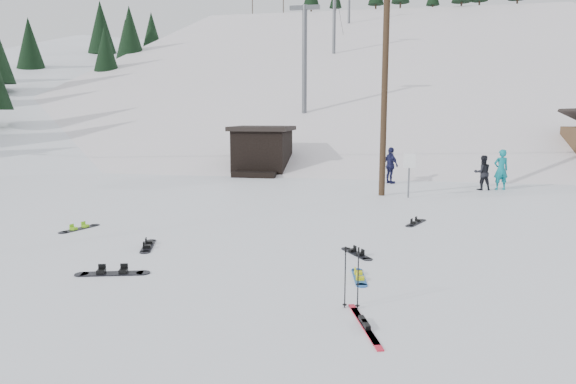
# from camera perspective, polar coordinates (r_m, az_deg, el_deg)

# --- Properties ---
(ground) EXTENTS (200.00, 200.00, 0.00)m
(ground) POSITION_cam_1_polar(r_m,az_deg,el_deg) (9.13, -4.04, -13.73)
(ground) COLOR white
(ground) RESTS_ON ground
(ski_slope) EXTENTS (60.00, 85.24, 65.97)m
(ski_slope) POSITION_cam_1_polar(r_m,az_deg,el_deg) (65.04, 8.83, -5.15)
(ski_slope) COLOR white
(ski_slope) RESTS_ON ground
(ridge_left) EXTENTS (47.54, 95.03, 58.38)m
(ridge_left) POSITION_cam_1_polar(r_m,az_deg,el_deg) (69.44, -22.69, -4.00)
(ridge_left) COLOR white
(ridge_left) RESTS_ON ground
(treeline_left) EXTENTS (20.00, 64.00, 10.00)m
(treeline_left) POSITION_cam_1_polar(r_m,az_deg,el_deg) (60.35, -25.93, 4.55)
(treeline_left) COLOR black
(treeline_left) RESTS_ON ground
(treeline_crest) EXTENTS (50.00, 6.00, 10.00)m
(treeline_crest) POSITION_cam_1_polar(r_m,az_deg,el_deg) (94.23, 9.78, 6.48)
(treeline_crest) COLOR black
(treeline_crest) RESTS_ON ski_slope
(utility_pole) EXTENTS (2.00, 0.26, 9.00)m
(utility_pole) POSITION_cam_1_polar(r_m,az_deg,el_deg) (22.17, 10.69, 11.68)
(utility_pole) COLOR #3A2819
(utility_pole) RESTS_ON ground
(trail_sign) EXTENTS (0.50, 0.09, 1.85)m
(trail_sign) POSITION_cam_1_polar(r_m,az_deg,el_deg) (21.84, 13.32, 2.69)
(trail_sign) COLOR #595B60
(trail_sign) RESTS_ON ground
(lift_hut) EXTENTS (3.40, 4.10, 2.75)m
(lift_hut) POSITION_cam_1_polar(r_m,az_deg,el_deg) (30.04, -2.89, 4.67)
(lift_hut) COLOR black
(lift_hut) RESTS_ON ground
(lift_tower_near) EXTENTS (2.20, 0.36, 8.00)m
(lift_tower_near) POSITION_cam_1_polar(r_m,az_deg,el_deg) (38.89, 1.86, 15.18)
(lift_tower_near) COLOR #595B60
(lift_tower_near) RESTS_ON ski_slope
(lift_tower_mid) EXTENTS (2.20, 0.36, 8.00)m
(lift_tower_mid) POSITION_cam_1_polar(r_m,az_deg,el_deg) (59.47, 5.17, 19.23)
(lift_tower_mid) COLOR #595B60
(lift_tower_mid) RESTS_ON ski_slope
(hero_snowboard) EXTENTS (0.40, 1.27, 0.09)m
(hero_snowboard) POSITION_cam_1_polar(r_m,az_deg,el_deg) (11.22, 7.91, -9.32)
(hero_snowboard) COLOR blue
(hero_snowboard) RESTS_ON ground
(hero_skis) EXTENTS (0.67, 1.81, 0.10)m
(hero_skis) POSITION_cam_1_polar(r_m,az_deg,el_deg) (8.85, 8.48, -14.35)
(hero_skis) COLOR red
(hero_skis) RESTS_ON ground
(ski_poles) EXTENTS (0.31, 0.08, 1.14)m
(ski_poles) POSITION_cam_1_polar(r_m,az_deg,el_deg) (9.38, 7.08, -9.36)
(ski_poles) COLOR black
(ski_poles) RESTS_ON ground
(board_scatter_a) EXTENTS (1.57, 0.66, 0.11)m
(board_scatter_a) POSITION_cam_1_polar(r_m,az_deg,el_deg) (11.99, -18.93, -8.50)
(board_scatter_a) COLOR black
(board_scatter_a) RESTS_ON ground
(board_scatter_b) EXTENTS (0.66, 1.40, 0.10)m
(board_scatter_b) POSITION_cam_1_polar(r_m,az_deg,el_deg) (14.10, -15.29, -5.78)
(board_scatter_b) COLOR black
(board_scatter_b) RESTS_ON ground
(board_scatter_c) EXTENTS (0.62, 1.40, 0.10)m
(board_scatter_c) POSITION_cam_1_polar(r_m,az_deg,el_deg) (16.87, -22.16, -3.75)
(board_scatter_c) COLOR black
(board_scatter_c) RESTS_ON ground
(board_scatter_d) EXTENTS (0.84, 1.12, 0.09)m
(board_scatter_d) POSITION_cam_1_polar(r_m,az_deg,el_deg) (13.01, 7.60, -6.77)
(board_scatter_d) COLOR black
(board_scatter_d) RESTS_ON ground
(board_scatter_f) EXTENTS (0.70, 1.29, 0.10)m
(board_scatter_f) POSITION_cam_1_polar(r_m,az_deg,el_deg) (16.94, 14.03, -3.32)
(board_scatter_f) COLOR black
(board_scatter_f) RESTS_ON ground
(skier_teal) EXTENTS (0.77, 0.61, 1.86)m
(skier_teal) POSITION_cam_1_polar(r_m,az_deg,el_deg) (25.49, 22.58, 2.31)
(skier_teal) COLOR #0D7C86
(skier_teal) RESTS_ON ground
(skier_dark) EXTENTS (0.89, 0.77, 1.60)m
(skier_dark) POSITION_cam_1_polar(r_m,az_deg,el_deg) (25.11, 20.79, 2.02)
(skier_dark) COLOR black
(skier_dark) RESTS_ON ground
(skier_navy) EXTENTS (1.01, 1.11, 1.82)m
(skier_navy) POSITION_cam_1_polar(r_m,az_deg,el_deg) (26.18, 11.34, 2.92)
(skier_navy) COLOR #1B1C43
(skier_navy) RESTS_ON ground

